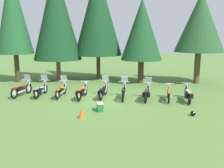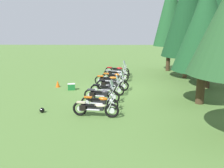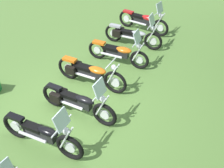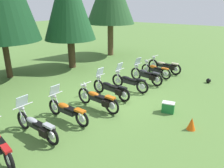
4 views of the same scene
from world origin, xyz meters
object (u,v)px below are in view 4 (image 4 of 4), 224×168
object	(u,v)px
motorcycle_6	(146,75)
pine_tree_3	(68,0)
traffic_cone	(192,124)
dropped_helmet	(208,81)
motorcycle_2	(67,110)
motorcycle_5	(129,81)
picnic_cooler	(168,107)
motorcycle_1	(37,125)
motorcycle_7	(155,70)
motorcycle_3	(98,99)
motorcycle_4	(111,88)
motorcycle_8	(165,66)

from	to	relation	value
motorcycle_6	pine_tree_3	world-z (taller)	pine_tree_3
traffic_cone	dropped_helmet	bearing A→B (deg)	4.19
motorcycle_2	motorcycle_5	world-z (taller)	motorcycle_5
picnic_cooler	dropped_helmet	bearing A→B (deg)	-8.97
dropped_helmet	motorcycle_1	bearing A→B (deg)	156.20
motorcycle_6	pine_tree_3	bearing A→B (deg)	11.11
motorcycle_1	motorcycle_2	xyz separation A→B (m)	(1.39, -0.07, 0.00)
picnic_cooler	pine_tree_3	bearing A→B (deg)	69.50
motorcycle_7	picnic_cooler	size ratio (longest dim) A/B	3.74
dropped_helmet	motorcycle_7	bearing A→B (deg)	100.71
picnic_cooler	motorcycle_6	bearing A→B (deg)	38.88
motorcycle_3	dropped_helmet	size ratio (longest dim) A/B	8.97
motorcycle_4	picnic_cooler	world-z (taller)	motorcycle_4
motorcycle_2	motorcycle_5	size ratio (longest dim) A/B	0.98
motorcycle_4	pine_tree_3	bearing A→B (deg)	-20.94
motorcycle_7	motorcycle_4	bearing A→B (deg)	93.39
motorcycle_5	pine_tree_3	distance (m)	7.01
motorcycle_1	motorcycle_8	xyz separation A→B (m)	(9.51, -1.09, 0.00)
motorcycle_5	dropped_helmet	size ratio (longest dim) A/B	8.58
motorcycle_7	dropped_helmet	xyz separation A→B (m)	(0.58, -3.04, -0.30)
motorcycle_2	picnic_cooler	xyz separation A→B (m)	(2.78, -3.13, -0.22)
motorcycle_1	motorcycle_5	size ratio (longest dim) A/B	1.01
picnic_cooler	traffic_cone	distance (m)	1.44
motorcycle_2	dropped_helmet	xyz separation A→B (m)	(7.56, -3.88, -0.32)
motorcycle_1	motorcycle_7	world-z (taller)	motorcycle_1
motorcycle_1	picnic_cooler	bearing A→B (deg)	-122.65
picnic_cooler	motorcycle_5	bearing A→B (deg)	62.29
motorcycle_1	motorcycle_7	xyz separation A→B (m)	(8.38, -0.91, -0.01)
pine_tree_3	traffic_cone	size ratio (longest dim) A/B	14.76
motorcycle_7	pine_tree_3	size ratio (longest dim) A/B	0.30
motorcycle_5	motorcycle_7	bearing A→B (deg)	-91.09
motorcycle_2	motorcycle_5	xyz separation A→B (m)	(4.16, -0.50, 0.01)
motorcycle_1	motorcycle_7	size ratio (longest dim) A/B	1.09
motorcycle_8	dropped_helmet	bearing A→B (deg)	178.14
motorcycle_2	pine_tree_3	size ratio (longest dim) A/B	0.32
motorcycle_5	motorcycle_8	distance (m)	3.99
motorcycle_5	motorcycle_6	world-z (taller)	motorcycle_6
motorcycle_1	motorcycle_5	bearing A→B (deg)	-91.00
motorcycle_5	picnic_cooler	distance (m)	2.98
motorcycle_2	traffic_cone	bearing A→B (deg)	-150.67
motorcycle_1	motorcycle_8	size ratio (longest dim) A/B	0.96
pine_tree_3	picnic_cooler	distance (m)	9.67
motorcycle_7	motorcycle_8	world-z (taller)	motorcycle_8
motorcycle_1	motorcycle_4	bearing A→B (deg)	-89.32
motorcycle_2	motorcycle_8	size ratio (longest dim) A/B	0.94
motorcycle_1	dropped_helmet	xyz separation A→B (m)	(8.95, -3.95, -0.32)
motorcycle_3	pine_tree_3	size ratio (longest dim) A/B	0.34
motorcycle_1	motorcycle_8	bearing A→B (deg)	-91.77
motorcycle_3	motorcycle_6	bearing A→B (deg)	-88.10
motorcycle_5	motorcycle_2	bearing A→B (deg)	88.98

